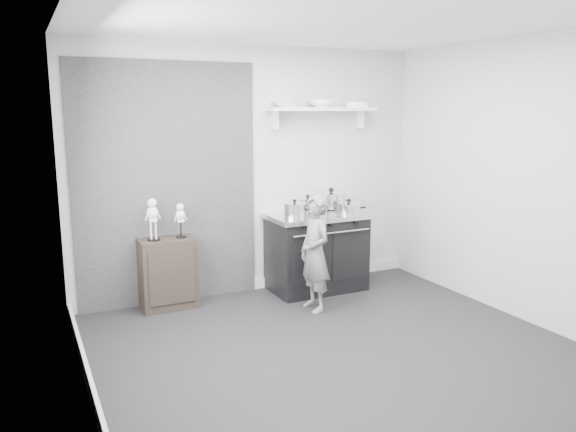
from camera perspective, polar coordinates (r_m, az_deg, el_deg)
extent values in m
plane|color=black|center=(4.98, 4.66, -13.19)|extent=(4.00, 4.00, 0.00)
cube|color=#AFAFAD|center=(6.20, -3.61, 4.58)|extent=(4.00, 0.02, 2.70)
cube|color=#AFAFAD|center=(3.21, 21.53, -2.11)|extent=(4.00, 0.02, 2.70)
cube|color=#AFAFAD|center=(3.98, -20.69, 0.34)|extent=(0.02, 3.60, 2.70)
cube|color=#AFAFAD|center=(5.87, 21.99, 3.45)|extent=(0.02, 3.60, 2.70)
cube|color=silver|center=(4.60, 5.21, 19.23)|extent=(4.00, 3.60, 0.02)
cube|color=black|center=(5.91, -12.12, 3.07)|extent=(1.90, 0.02, 2.50)
cube|color=silver|center=(6.88, 4.35, -5.77)|extent=(2.00, 0.03, 0.12)
cube|color=silver|center=(4.39, -19.25, -16.42)|extent=(0.03, 3.60, 0.12)
cube|color=silver|center=(6.39, 3.53, 10.79)|extent=(1.30, 0.26, 0.04)
cube|color=silver|center=(6.21, -1.30, 9.70)|extent=(0.03, 0.12, 0.20)
cube|color=silver|center=(6.74, 7.37, 9.71)|extent=(0.03, 0.12, 0.20)
cube|color=black|center=(6.36, 2.90, -3.84)|extent=(1.03, 0.62, 0.83)
cube|color=silver|center=(6.26, 2.94, 0.05)|extent=(1.10, 0.66, 0.05)
cube|color=black|center=(5.97, 2.24, -4.60)|extent=(0.43, 0.02, 0.54)
cube|color=black|center=(6.22, 6.29, -4.04)|extent=(0.43, 0.02, 0.54)
cylinder|color=silver|center=(6.00, 4.49, -1.72)|extent=(0.93, 0.02, 0.02)
cylinder|color=black|center=(5.84, 1.80, -1.19)|extent=(0.04, 0.03, 0.04)
cylinder|color=black|center=(5.99, 4.43, -0.92)|extent=(0.04, 0.03, 0.04)
cylinder|color=black|center=(6.15, 6.93, -0.66)|extent=(0.04, 0.03, 0.04)
cube|color=black|center=(5.91, -12.08, -5.72)|extent=(0.56, 0.33, 0.73)
imported|color=slate|center=(5.66, 2.77, -3.81)|extent=(0.29, 0.44, 1.19)
cylinder|color=silver|center=(6.02, 0.67, 0.54)|extent=(0.24, 0.24, 0.14)
cylinder|color=silver|center=(6.00, 0.67, 1.27)|extent=(0.24, 0.24, 0.02)
sphere|color=black|center=(6.00, 0.67, 1.54)|extent=(0.04, 0.04, 0.04)
cylinder|color=black|center=(6.09, 2.00, 0.66)|extent=(0.10, 0.02, 0.02)
cylinder|color=silver|center=(6.32, 2.00, 1.05)|extent=(0.23, 0.23, 0.14)
cylinder|color=silver|center=(6.30, 2.01, 1.76)|extent=(0.23, 0.23, 0.02)
sphere|color=black|center=(6.30, 2.01, 2.01)|extent=(0.04, 0.04, 0.04)
cylinder|color=black|center=(6.39, 3.22, 1.15)|extent=(0.10, 0.02, 0.02)
cylinder|color=silver|center=(6.46, 4.39, 1.44)|extent=(0.32, 0.32, 0.19)
cylinder|color=silver|center=(6.44, 4.40, 2.33)|extent=(0.33, 0.33, 0.02)
sphere|color=black|center=(6.44, 4.41, 2.65)|extent=(0.06, 0.06, 0.06)
cylinder|color=black|center=(6.56, 5.90, 1.57)|extent=(0.10, 0.02, 0.02)
cylinder|color=silver|center=(6.25, 6.18, 0.73)|extent=(0.26, 0.26, 0.11)
cylinder|color=silver|center=(6.24, 6.19, 1.28)|extent=(0.27, 0.27, 0.02)
sphere|color=black|center=(6.23, 6.19, 1.57)|extent=(0.05, 0.05, 0.05)
cylinder|color=black|center=(6.34, 7.49, 0.84)|extent=(0.10, 0.02, 0.02)
cylinder|color=silver|center=(6.07, 3.23, 0.44)|extent=(0.18, 0.18, 0.10)
cylinder|color=silver|center=(6.06, 3.24, 0.98)|extent=(0.18, 0.18, 0.01)
sphere|color=black|center=(6.05, 3.24, 1.20)|extent=(0.03, 0.03, 0.03)
cylinder|color=black|center=(6.13, 4.27, 0.53)|extent=(0.10, 0.02, 0.02)
imported|color=white|center=(6.19, -0.09, 11.33)|extent=(0.29, 0.29, 0.07)
imported|color=white|center=(6.39, 3.44, 11.35)|extent=(0.27, 0.27, 0.08)
cylinder|color=white|center=(6.63, 7.02, 11.17)|extent=(0.27, 0.27, 0.06)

